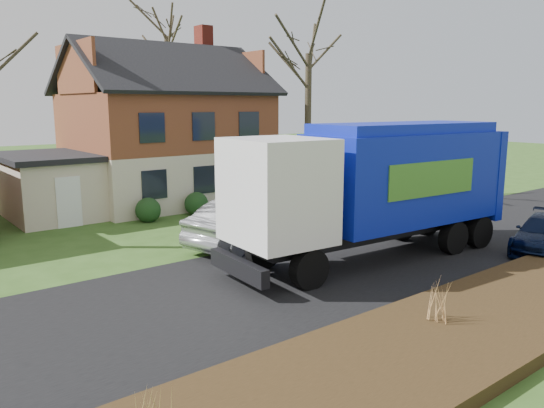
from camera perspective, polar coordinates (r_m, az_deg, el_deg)
ground at (r=16.43m, az=5.62°, el=-7.08°), size 120.00×120.00×0.00m
road at (r=16.43m, az=5.62°, el=-7.05°), size 80.00×7.00×0.02m
mulch_verge at (r=13.32m, az=21.96°, el=-11.45°), size 80.00×3.50×0.30m
main_house at (r=28.04m, az=-12.19°, el=8.44°), size 12.95×8.95×9.26m
garbage_truck at (r=17.49m, az=11.48°, el=2.37°), size 10.44×3.46×4.40m
silver_sedan at (r=19.02m, az=-2.34°, el=-1.93°), size 5.45×2.91×1.71m
tree_front_east at (r=28.94m, az=4.00°, el=18.28°), size 3.92×3.92×10.89m
tree_back at (r=36.59m, az=-11.33°, el=19.20°), size 4.00×4.00×12.67m
grass_clump_mid at (r=12.37m, az=17.59°, el=-9.88°), size 0.33×0.27×0.91m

